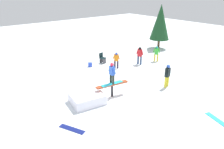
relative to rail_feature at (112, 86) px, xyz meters
name	(u,v)px	position (x,y,z in m)	size (l,w,h in m)	color
ground_plane	(112,96)	(0.00, 0.00, -0.68)	(60.00, 60.00, 0.00)	white
rail_feature	(112,86)	(0.00, 0.00, 0.00)	(2.07, 0.62, 0.82)	black
snow_kicker_ramp	(87,98)	(-1.59, 0.27, -0.40)	(1.80, 1.50, 0.56)	white
main_rider_on_rail	(112,74)	(0.00, 0.00, 0.78)	(1.43, 0.72, 1.31)	#20BED8
bystander_red	(140,55)	(5.47, 3.04, 0.16)	(0.29, 0.66, 1.49)	navy
bystander_orange	(116,59)	(3.34, 3.55, 0.05)	(0.39, 0.54, 1.31)	black
bystander_black	(167,74)	(3.64, -1.22, 0.18)	(0.70, 0.28, 1.54)	yellow
bystander_green	(156,53)	(7.17, 2.66, 0.08)	(0.42, 0.55, 1.35)	gold
loose_snowboard_navy	(72,129)	(-3.52, -1.36, -0.67)	(1.32, 0.28, 0.02)	navy
loose_snowboard_cyan	(218,120)	(2.45, -5.30, -0.67)	(1.46, 0.28, 0.02)	#2CBAD3
folding_chair	(102,58)	(3.22, 5.27, -0.27)	(0.51, 0.51, 0.88)	#3F3F44
backpack_on_snow	(90,65)	(1.89, 5.17, -0.51)	(0.30, 0.22, 0.34)	blue
pine_tree_near	(160,22)	(10.65, 5.28, 2.08)	(1.99, 1.99, 4.53)	#4C331E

